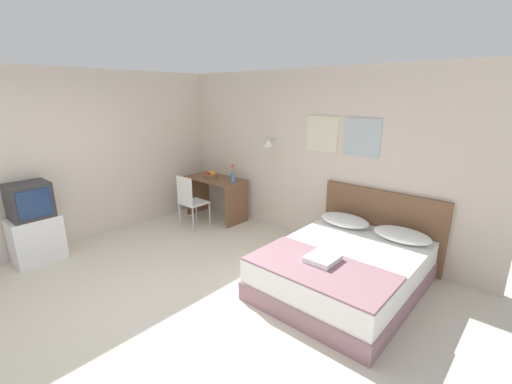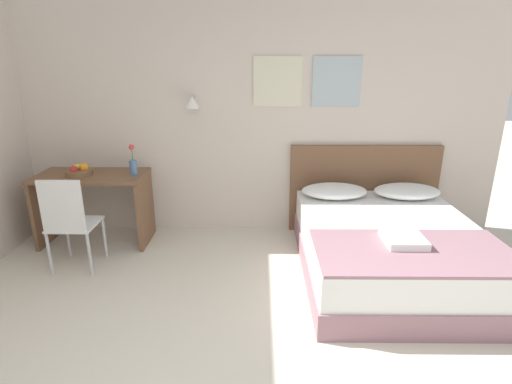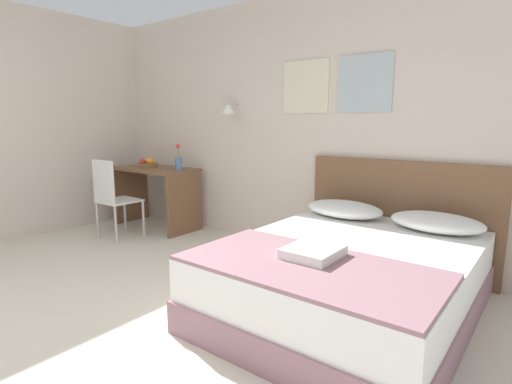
% 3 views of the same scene
% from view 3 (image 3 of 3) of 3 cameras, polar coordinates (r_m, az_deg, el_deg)
% --- Properties ---
extents(wall_back, '(5.72, 0.31, 2.65)m').
position_cam_3_polar(wall_back, '(4.40, 3.33, 9.69)').
color(wall_back, beige).
rests_on(wall_back, ground_plane).
extents(bed, '(1.58, 2.00, 0.50)m').
position_cam_3_polar(bed, '(3.00, 13.02, -11.93)').
color(bed, gray).
rests_on(bed, ground_plane).
extents(headboard, '(1.70, 0.06, 1.02)m').
position_cam_3_polar(headboard, '(3.84, 19.64, -3.30)').
color(headboard, brown).
rests_on(headboard, ground_plane).
extents(pillow_left, '(0.70, 0.43, 0.15)m').
position_cam_3_polar(pillow_left, '(3.70, 12.50, -2.40)').
color(pillow_left, white).
rests_on(pillow_left, bed).
extents(pillow_right, '(0.70, 0.43, 0.15)m').
position_cam_3_polar(pillow_right, '(3.45, 24.37, -3.96)').
color(pillow_right, white).
rests_on(pillow_right, bed).
extents(throw_blanket, '(1.53, 0.80, 0.02)m').
position_cam_3_polar(throw_blanket, '(2.42, 7.40, -10.45)').
color(throw_blanket, gray).
rests_on(throw_blanket, bed).
extents(folded_towel_near_foot, '(0.31, 0.34, 0.06)m').
position_cam_3_polar(folded_towel_near_foot, '(2.54, 8.16, -8.45)').
color(folded_towel_near_foot, white).
rests_on(folded_towel_near_foot, throw_blanket).
extents(desk, '(1.13, 0.59, 0.78)m').
position_cam_3_polar(desk, '(5.29, -14.17, 0.79)').
color(desk, brown).
rests_on(desk, ground_plane).
extents(desk_chair, '(0.41, 0.41, 0.93)m').
position_cam_3_polar(desk_chair, '(4.89, -19.96, -0.22)').
color(desk_chair, white).
rests_on(desk_chair, ground_plane).
extents(fruit_bowl, '(0.26, 0.26, 0.13)m').
position_cam_3_polar(fruit_bowl, '(5.31, -15.23, 3.89)').
color(fruit_bowl, brown).
rests_on(fruit_bowl, desk).
extents(flower_vase, '(0.08, 0.08, 0.32)m').
position_cam_3_polar(flower_vase, '(4.88, -11.04, 4.35)').
color(flower_vase, '#4C7099').
rests_on(flower_vase, desk).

